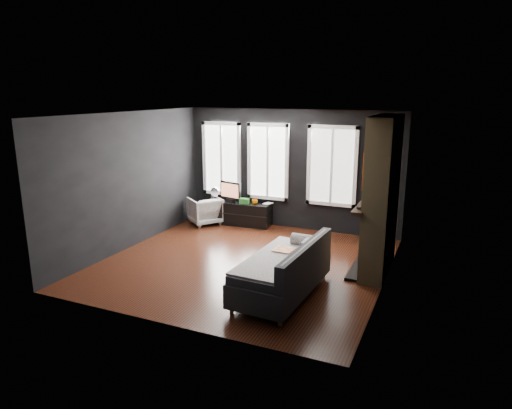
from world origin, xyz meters
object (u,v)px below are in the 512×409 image
at_px(armchair, 205,209).
at_px(mantel_vase, 371,191).
at_px(book, 265,199).
at_px(sofa, 282,268).
at_px(media_console, 239,213).
at_px(monitor, 230,190).
at_px(mug, 255,201).

distance_m(armchair, mantel_vase, 4.21).
bearing_deg(book, sofa, -63.39).
bearing_deg(mantel_vase, armchair, 167.32).
relative_size(sofa, armchair, 2.87).
bearing_deg(sofa, book, 119.60).
height_order(armchair, book, book).
bearing_deg(media_console, monitor, -178.96).
bearing_deg(monitor, armchair, -140.31).
bearing_deg(book, media_console, -168.75).
xyz_separation_m(armchair, mantel_vase, (4.00, -0.90, 0.97)).
distance_m(media_console, book, 0.74).
bearing_deg(book, mug, -146.08).
height_order(monitor, mug, monitor).
distance_m(sofa, media_console, 3.96).
distance_m(mug, book, 0.25).
xyz_separation_m(sofa, media_console, (-2.30, 3.22, -0.17)).
distance_m(armchair, monitor, 0.76).
bearing_deg(sofa, mug, 123.37).
distance_m(monitor, book, 0.86).
bearing_deg(monitor, mug, 13.30).
xyz_separation_m(media_console, mug, (0.42, -0.01, 0.34)).
relative_size(media_console, book, 6.92).
height_order(media_console, book, book).
distance_m(monitor, mug, 0.66).
relative_size(media_console, mantel_vase, 7.69).
xyz_separation_m(sofa, book, (-1.68, 3.34, 0.21)).
distance_m(mug, mantel_vase, 3.15).
height_order(armchair, mug, armchair).
distance_m(armchair, media_console, 0.81).
height_order(mug, mantel_vase, mantel_vase).
height_order(media_console, mantel_vase, mantel_vase).
bearing_deg(media_console, sofa, -57.94).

